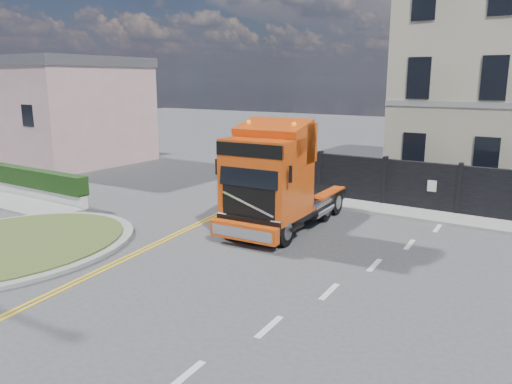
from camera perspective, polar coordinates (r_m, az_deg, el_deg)
The scene contains 8 objects.
ground at distance 14.65m, azimuth -1.53°, elevation -8.20°, with size 120.00×120.00×0.00m, color #424244.
traffic_island at distance 17.74m, azimuth -26.49°, elevation -5.53°, with size 6.80×6.80×0.17m.
hedge_wall at distance 24.84m, azimuth -24.74°, elevation 1.12°, with size 8.00×0.55×1.35m.
pavement_side at distance 24.43m, azimuth -26.76°, elevation -0.91°, with size 8.50×1.80×0.10m, color gray.
seaside_bldg_pink at distance 34.49m, azimuth -20.73°, elevation 8.18°, with size 8.00×8.00×6.00m, color beige.
seaside_bldg_cream at distance 42.27m, azimuth -24.92°, elevation 7.83°, with size 9.00×8.00×5.00m, color beige.
pavement_far at distance 20.05m, azimuth 27.01°, elevation -3.65°, with size 20.00×1.60×0.12m, color gray.
truck at distance 17.33m, azimuth 2.22°, elevation 0.97°, with size 2.77×6.49×3.80m.
Camera 1 is at (7.88, -11.19, 5.22)m, focal length 35.00 mm.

